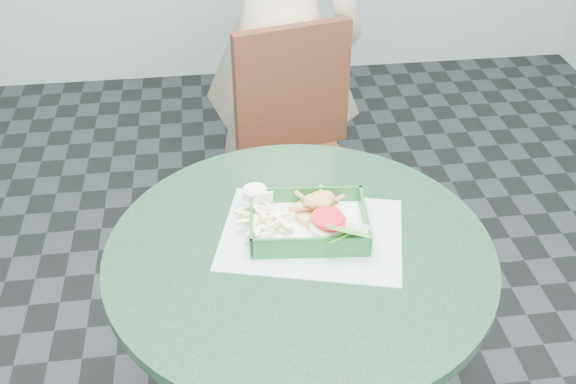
{
  "coord_description": "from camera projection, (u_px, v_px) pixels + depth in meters",
  "views": [
    {
      "loc": [
        -0.18,
        -1.15,
        1.77
      ],
      "look_at": [
        -0.01,
        0.1,
        0.86
      ],
      "focal_mm": 42.0,
      "sensor_mm": 36.0,
      "label": 1
    }
  ],
  "objects": [
    {
      "name": "cafe_table",
      "position": [
        299.0,
        307.0,
        1.64
      ],
      "size": [
        0.89,
        0.89,
        0.75
      ],
      "color": "black",
      "rests_on": "floor"
    },
    {
      "name": "dining_chair",
      "position": [
        296.0,
        147.0,
        2.32
      ],
      "size": [
        0.41,
        0.41,
        0.93
      ],
      "rotation": [
        0.0,
        0.0,
        0.24
      ],
      "color": "#553022",
      "rests_on": "floor"
    },
    {
      "name": "diner_person",
      "position": [
        279.0,
        5.0,
        2.32
      ],
      "size": [
        0.79,
        0.66,
        1.86
      ],
      "primitive_type": "imported",
      "rotation": [
        0.0,
        0.0,
        2.78
      ],
      "color": "beige",
      "rests_on": "floor"
    },
    {
      "name": "placemat",
      "position": [
        312.0,
        240.0,
        1.58
      ],
      "size": [
        0.48,
        0.41,
        0.0
      ],
      "primitive_type": "cube",
      "rotation": [
        0.0,
        0.0,
        -0.26
      ],
      "color": "#A2B9B2",
      "rests_on": "cafe_table"
    },
    {
      "name": "food_basket",
      "position": [
        308.0,
        232.0,
        1.58
      ],
      "size": [
        0.27,
        0.2,
        0.05
      ],
      "rotation": [
        0.0,
        0.0,
        -0.09
      ],
      "color": "#185D25",
      "rests_on": "placemat"
    },
    {
      "name": "crab_sandwich",
      "position": [
        317.0,
        211.0,
        1.59
      ],
      "size": [
        0.11,
        0.11,
        0.07
      ],
      "rotation": [
        0.0,
        0.0,
        0.25
      ],
      "color": "tan",
      "rests_on": "food_basket"
    },
    {
      "name": "fries_pile",
      "position": [
        263.0,
        221.0,
        1.58
      ],
      "size": [
        0.12,
        0.13,
        0.05
      ],
      "primitive_type": null,
      "rotation": [
        0.0,
        0.0,
        0.05
      ],
      "color": "#FFEAB2",
      "rests_on": "food_basket"
    },
    {
      "name": "sauce_ramekin",
      "position": [
        252.0,
        203.0,
        1.61
      ],
      "size": [
        0.06,
        0.06,
        0.03
      ],
      "rotation": [
        0.0,
        0.0,
        -0.2
      ],
      "color": "white",
      "rests_on": "food_basket"
    },
    {
      "name": "garnish_cup",
      "position": [
        334.0,
        232.0,
        1.54
      ],
      "size": [
        0.13,
        0.13,
        0.05
      ],
      "rotation": [
        0.0,
        0.0,
        0.42
      ],
      "color": "white",
      "rests_on": "food_basket"
    }
  ]
}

